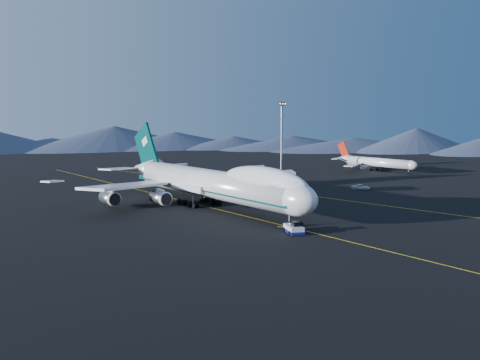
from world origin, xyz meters
TOP-DOWN VIEW (x-y plane):
  - ground at (0.00, 0.00)m, footprint 500.00×500.00m
  - taxiway_line_main at (0.00, 0.00)m, footprint 0.25×220.00m
  - taxiway_line_side at (30.00, 10.00)m, footprint 28.08×198.09m
  - mountain_ridge at (124.84, 10.92)m, footprint 374.91×567.11m
  - boeing_747 at (0.00, 0.03)m, footprint 59.62×72.43m
  - pushback_tug at (-3.00, -30.95)m, footprint 4.40×5.68m
  - second_jet at (97.40, 31.93)m, footprint 33.72×38.10m
  - service_van at (51.38, -0.28)m, footprint 5.21×5.70m
  - floodlight_mast at (63.23, 47.88)m, footprint 3.22×2.42m

SIDE VIEW (x-z plane):
  - ground at x=0.00m, z-range 0.00..0.00m
  - taxiway_line_main at x=0.00m, z-range 0.01..0.01m
  - taxiway_line_side at x=30.00m, z-range 0.01..0.01m
  - pushback_tug at x=-3.00m, z-range -0.41..1.80m
  - service_van at x=51.38m, z-range 0.00..1.48m
  - second_jet at x=97.40m, z-range -2.14..8.70m
  - boeing_747 at x=0.00m, z-range -3.87..15.50m
  - mountain_ridge at x=124.84m, z-range 0.00..12.00m
  - floodlight_mast at x=63.23m, z-range 0.17..26.26m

